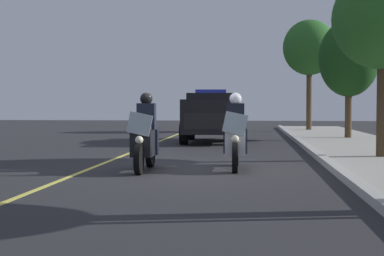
% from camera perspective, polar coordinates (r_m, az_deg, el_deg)
% --- Properties ---
extents(ground_plane, '(80.00, 80.00, 0.00)m').
position_cam_1_polar(ground_plane, '(12.60, -0.34, -4.22)').
color(ground_plane, '#28282B').
extents(curb_strip, '(48.00, 0.24, 0.15)m').
position_cam_1_polar(curb_strip, '(12.64, 14.27, -3.93)').
color(curb_strip, '#B7B5AD').
rests_on(curb_strip, ground).
extents(lane_stripe_center, '(48.00, 0.12, 0.01)m').
position_cam_1_polar(lane_stripe_center, '(13.03, -10.18, -4.02)').
color(lane_stripe_center, '#E0D14C').
rests_on(lane_stripe_center, ground).
extents(police_motorcycle_lead_left, '(2.14, 0.57, 1.72)m').
position_cam_1_polar(police_motorcycle_lead_left, '(12.37, -4.78, -1.10)').
color(police_motorcycle_lead_left, black).
rests_on(police_motorcycle_lead_left, ground).
extents(police_motorcycle_lead_right, '(2.14, 0.57, 1.72)m').
position_cam_1_polar(police_motorcycle_lead_right, '(12.68, 4.41, -1.02)').
color(police_motorcycle_lead_right, black).
rests_on(police_motorcycle_lead_right, ground).
extents(police_suv, '(4.94, 2.16, 2.05)m').
position_cam_1_polar(police_suv, '(21.98, 1.90, 1.36)').
color(police_suv, black).
rests_on(police_suv, ground).
extents(tree_mid_block, '(2.65, 2.65, 4.89)m').
position_cam_1_polar(tree_mid_block, '(15.63, 18.85, 10.34)').
color(tree_mid_block, '#42301E').
rests_on(tree_mid_block, sidewalk_strip).
extents(tree_far_back, '(2.46, 2.46, 4.86)m').
position_cam_1_polar(tree_far_back, '(24.22, 15.61, 6.78)').
color(tree_far_back, '#4C3823').
rests_on(tree_far_back, sidewalk_strip).
extents(tree_behind_suv, '(2.88, 2.88, 6.00)m').
position_cam_1_polar(tree_behind_suv, '(31.67, 11.81, 7.93)').
color(tree_behind_suv, '#4C3823').
rests_on(tree_behind_suv, sidewalk_strip).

